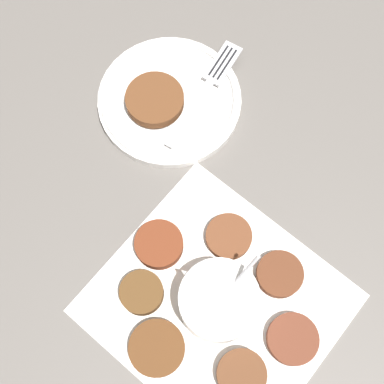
# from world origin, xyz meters

# --- Properties ---
(ground_plane) EXTENTS (4.00, 4.00, 0.00)m
(ground_plane) POSITION_xyz_m (0.00, 0.00, 0.00)
(ground_plane) COLOR #605B56
(napkin) EXTENTS (0.30, 0.28, 0.00)m
(napkin) POSITION_xyz_m (-0.03, -0.02, 0.00)
(napkin) COLOR white
(napkin) RESTS_ON ground_plane
(sauce_bowl) EXTENTS (0.11, 0.11, 0.10)m
(sauce_bowl) POSITION_xyz_m (-0.03, -0.02, 0.03)
(sauce_bowl) COLOR white
(sauce_bowl) RESTS_ON napkin
(fritter_0) EXTENTS (0.06, 0.06, 0.01)m
(fritter_0) POSITION_xyz_m (0.01, -0.10, 0.01)
(fritter_0) COLOR brown
(fritter_0) RESTS_ON napkin
(fritter_1) EXTENTS (0.06, 0.06, 0.02)m
(fritter_1) POSITION_xyz_m (-0.07, -0.10, 0.01)
(fritter_1) COLOR brown
(fritter_1) RESTS_ON napkin
(fritter_2) EXTENTS (0.07, 0.07, 0.02)m
(fritter_2) POSITION_xyz_m (-0.13, -0.04, 0.01)
(fritter_2) COLOR brown
(fritter_2) RESTS_ON napkin
(fritter_3) EXTENTS (0.06, 0.06, 0.02)m
(fritter_3) POSITION_xyz_m (0.08, -0.04, 0.01)
(fritter_3) COLOR brown
(fritter_3) RESTS_ON napkin
(fritter_4) EXTENTS (0.07, 0.07, 0.02)m
(fritter_4) POSITION_xyz_m (0.00, 0.07, 0.01)
(fritter_4) COLOR brown
(fritter_4) RESTS_ON napkin
(fritter_5) EXTENTS (0.06, 0.06, 0.02)m
(fritter_5) POSITION_xyz_m (-0.10, 0.03, 0.01)
(fritter_5) COLOR brown
(fritter_5) RESTS_ON napkin
(fritter_6) EXTENTS (0.06, 0.06, 0.02)m
(fritter_6) POSITION_xyz_m (0.06, 0.03, 0.01)
(fritter_6) COLOR brown
(fritter_6) RESTS_ON napkin
(serving_plate) EXTENTS (0.21, 0.21, 0.02)m
(serving_plate) POSITION_xyz_m (0.21, -0.22, 0.01)
(serving_plate) COLOR white
(serving_plate) RESTS_ON ground_plane
(fritter_on_plate) EXTENTS (0.08, 0.08, 0.02)m
(fritter_on_plate) POSITION_xyz_m (0.22, -0.20, 0.03)
(fritter_on_plate) COLOR brown
(fritter_on_plate) RESTS_ON serving_plate
(fork) EXTENTS (0.04, 0.19, 0.00)m
(fork) POSITION_xyz_m (0.17, -0.27, 0.02)
(fork) COLOR silver
(fork) RESTS_ON serving_plate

